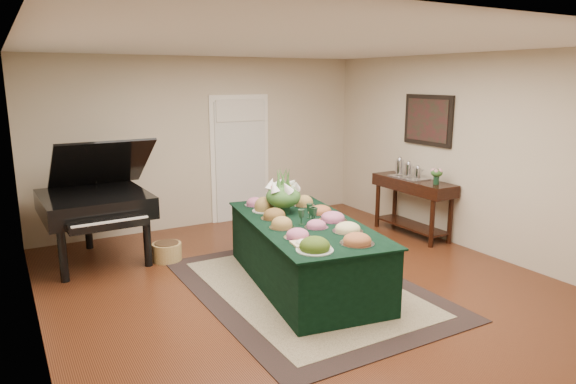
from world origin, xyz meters
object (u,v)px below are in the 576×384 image
floral_centerpiece (283,192)px  grand_piano (96,202)px  mahogany_sideboard (413,192)px  buffet_table (304,253)px

floral_centerpiece → grand_piano: 2.47m
floral_centerpiece → grand_piano: bearing=142.1°
grand_piano → mahogany_sideboard: bearing=-14.8°
grand_piano → mahogany_sideboard: (4.39, -1.16, -0.12)m
mahogany_sideboard → grand_piano: bearing=165.2°
buffet_table → mahogany_sideboard: (2.45, 0.84, 0.30)m
buffet_table → grand_piano: size_ratio=1.62×
floral_centerpiece → mahogany_sideboard: bearing=8.1°
buffet_table → floral_centerpiece: 0.80m
floral_centerpiece → mahogany_sideboard: (2.45, 0.35, -0.33)m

